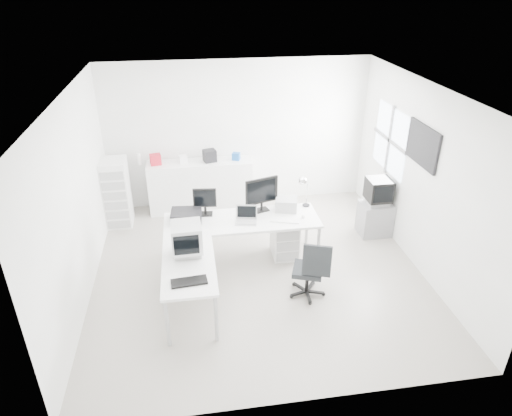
{
  "coord_description": "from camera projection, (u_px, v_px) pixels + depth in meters",
  "views": [
    {
      "loc": [
        -0.93,
        -5.82,
        4.2
      ],
      "look_at": [
        0.0,
        0.2,
        1.0
      ],
      "focal_mm": 32.0,
      "sensor_mm": 36.0,
      "label": 1
    }
  ],
  "objects": [
    {
      "name": "white_mouse",
      "position": [
        303.0,
        216.0,
        7.11
      ],
      "size": [
        0.06,
        0.06,
        0.06
      ],
      "primitive_type": "sphere",
      "color": "white",
      "rests_on": "main_desk"
    },
    {
      "name": "laptop",
      "position": [
        246.0,
        215.0,
        6.94
      ],
      "size": [
        0.44,
        0.45,
        0.25
      ],
      "primitive_type": null,
      "rotation": [
        0.0,
        0.0,
        -0.2
      ],
      "color": "#B7B7BA",
      "rests_on": "main_desk"
    },
    {
      "name": "clutter_box_c",
      "position": [
        210.0,
        156.0,
        8.55
      ],
      "size": [
        0.27,
        0.25,
        0.22
      ],
      "primitive_type": "cube",
      "rotation": [
        0.0,
        0.0,
        0.25
      ],
      "color": "black",
      "rests_on": "sideboard"
    },
    {
      "name": "clutter_bottle",
      "position": [
        139.0,
        159.0,
        8.41
      ],
      "size": [
        0.07,
        0.07,
        0.22
      ],
      "primitive_type": "cylinder",
      "color": "white",
      "rests_on": "sideboard"
    },
    {
      "name": "inkjet_printer",
      "position": [
        186.0,
        216.0,
        7.02
      ],
      "size": [
        0.49,
        0.39,
        0.16
      ],
      "primitive_type": "cube",
      "rotation": [
        0.0,
        0.0,
        -0.08
      ],
      "color": "black",
      "rests_on": "main_desk"
    },
    {
      "name": "tv_cabinet",
      "position": [
        375.0,
        218.0,
        8.05
      ],
      "size": [
        0.54,
        0.44,
        0.59
      ],
      "primitive_type": "cube",
      "color": "gray",
      "rests_on": "floor"
    },
    {
      "name": "lcd_monitor_small",
      "position": [
        205.0,
        202.0,
        7.12
      ],
      "size": [
        0.38,
        0.24,
        0.45
      ],
      "primitive_type": null,
      "rotation": [
        0.0,
        0.0,
        -0.11
      ],
      "color": "black",
      "rests_on": "main_desk"
    },
    {
      "name": "clutter_box_d",
      "position": [
        236.0,
        156.0,
        8.63
      ],
      "size": [
        0.17,
        0.16,
        0.14
      ],
      "primitive_type": "cube",
      "rotation": [
        0.0,
        0.0,
        -0.38
      ],
      "color": "#1754A6",
      "rests_on": "sideboard"
    },
    {
      "name": "side_desk",
      "position": [
        190.0,
        287.0,
        6.18
      ],
      "size": [
        0.7,
        1.4,
        0.75
      ],
      "primitive_type": null,
      "color": "white",
      "rests_on": "floor"
    },
    {
      "name": "crt_tv",
      "position": [
        378.0,
        192.0,
        7.81
      ],
      "size": [
        0.5,
        0.48,
        0.45
      ],
      "primitive_type": null,
      "color": "black",
      "rests_on": "tv_cabinet"
    },
    {
      "name": "clutter_box_a",
      "position": [
        155.0,
        159.0,
        8.42
      ],
      "size": [
        0.22,
        0.21,
        0.19
      ],
      "primitive_type": "cube",
      "rotation": [
        0.0,
        0.0,
        0.19
      ],
      "color": "red",
      "rests_on": "sideboard"
    },
    {
      "name": "ceiling",
      "position": [
        258.0,
        92.0,
        5.87
      ],
      "size": [
        5.0,
        5.0,
        0.01
      ],
      "primitive_type": "cube",
      "color": "white",
      "rests_on": "back_wall"
    },
    {
      "name": "main_desk",
      "position": [
        242.0,
        240.0,
        7.26
      ],
      "size": [
        2.4,
        0.8,
        0.75
      ],
      "primitive_type": null,
      "color": "white",
      "rests_on": "floor"
    },
    {
      "name": "window",
      "position": [
        390.0,
        140.0,
        7.81
      ],
      "size": [
        0.02,
        1.2,
        1.1
      ],
      "primitive_type": null,
      "color": "white",
      "rests_on": "right_wall"
    },
    {
      "name": "white_keyboard",
      "position": [
        285.0,
        220.0,
        7.03
      ],
      "size": [
        0.47,
        0.27,
        0.02
      ],
      "primitive_type": "cube",
      "rotation": [
        0.0,
        0.0,
        -0.3
      ],
      "color": "white",
      "rests_on": "main_desk"
    },
    {
      "name": "wall_picture",
      "position": [
        423.0,
        145.0,
        6.71
      ],
      "size": [
        0.04,
        0.9,
        0.6
      ],
      "primitive_type": null,
      "color": "black",
      "rests_on": "right_wall"
    },
    {
      "name": "filing_cabinet",
      "position": [
        117.0,
        193.0,
        8.21
      ],
      "size": [
        0.44,
        0.52,
        1.25
      ],
      "primitive_type": "cube",
      "color": "white",
      "rests_on": "floor"
    },
    {
      "name": "laser_printer",
      "position": [
        286.0,
        204.0,
        7.33
      ],
      "size": [
        0.41,
        0.37,
        0.2
      ],
      "primitive_type": "cube",
      "rotation": [
        0.0,
        0.0,
        -0.26
      ],
      "color": "#9E9E9E",
      "rests_on": "main_desk"
    },
    {
      "name": "crt_monitor",
      "position": [
        187.0,
        238.0,
        6.11
      ],
      "size": [
        0.45,
        0.45,
        0.51
      ],
      "primitive_type": null,
      "rotation": [
        0.0,
        0.0,
        0.03
      ],
      "color": "#B7B7BA",
      "rests_on": "side_desk"
    },
    {
      "name": "clutter_box_b",
      "position": [
        183.0,
        159.0,
        8.5
      ],
      "size": [
        0.17,
        0.16,
        0.15
      ],
      "primitive_type": "cube",
      "rotation": [
        0.0,
        0.0,
        0.28
      ],
      "color": "white",
      "rests_on": "sideboard"
    },
    {
      "name": "office_chair",
      "position": [
        308.0,
        267.0,
        6.44
      ],
      "size": [
        0.69,
        0.69,
        0.93
      ],
      "primitive_type": null,
      "rotation": [
        0.0,
        0.0,
        -0.35
      ],
      "color": "#222526",
      "rests_on": "floor"
    },
    {
      "name": "right_wall",
      "position": [
        422.0,
        179.0,
        6.86
      ],
      "size": [
        0.02,
        5.0,
        2.8
      ],
      "primitive_type": "cube",
      "color": "white",
      "rests_on": "floor"
    },
    {
      "name": "lcd_monitor_large",
      "position": [
        262.0,
        194.0,
        7.21
      ],
      "size": [
        0.6,
        0.38,
        0.58
      ],
      "primitive_type": null,
      "rotation": [
        0.0,
        0.0,
        0.31
      ],
      "color": "black",
      "rests_on": "main_desk"
    },
    {
      "name": "floor",
      "position": [
        258.0,
        270.0,
        7.17
      ],
      "size": [
        5.0,
        5.0,
        0.01
      ],
      "primitive_type": "cube",
      "color": "beige",
      "rests_on": "ground"
    },
    {
      "name": "drawer_pedestal",
      "position": [
        285.0,
        239.0,
        7.43
      ],
      "size": [
        0.4,
        0.5,
        0.6
      ],
      "primitive_type": "cube",
      "color": "white",
      "rests_on": "floor"
    },
    {
      "name": "desk_lamp",
      "position": [
        307.0,
        194.0,
        7.39
      ],
      "size": [
        0.18,
        0.18,
        0.44
      ],
      "primitive_type": null,
      "rotation": [
        0.0,
        0.0,
        -0.25
      ],
      "color": "silver",
      "rests_on": "main_desk"
    },
    {
      "name": "back_wall",
      "position": [
        238.0,
        134.0,
        8.71
      ],
      "size": [
        5.0,
        0.02,
        2.8
      ],
      "primitive_type": "cube",
      "color": "white",
      "rests_on": "floor"
    },
    {
      "name": "left_wall",
      "position": [
        76.0,
        202.0,
        6.19
      ],
      "size": [
        0.02,
        5.0,
        2.8
      ],
      "primitive_type": "cube",
      "color": "white",
      "rests_on": "floor"
    },
    {
      "name": "black_keyboard",
      "position": [
        189.0,
        282.0,
        5.65
      ],
      "size": [
        0.46,
        0.22,
        0.03
      ],
      "primitive_type": "cube",
      "rotation": [
        0.0,
        0.0,
        0.09
      ],
      "color": "black",
      "rests_on": "side_desk"
    },
    {
      "name": "sideboard",
      "position": [
        201.0,
        186.0,
        8.8
      ],
      "size": [
        1.97,
        0.49,
        0.98
      ],
      "primitive_type": "cube",
      "color": "white",
      "rests_on": "floor"
    }
  ]
}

